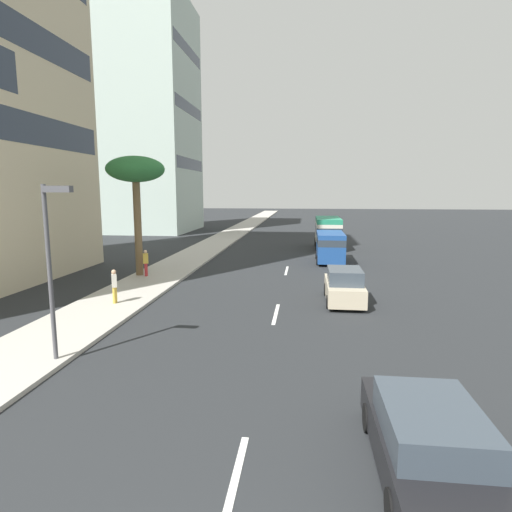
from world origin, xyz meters
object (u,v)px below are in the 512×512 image
at_px(car_lead, 344,286).
at_px(pedestrian_near_lamp, 114,285).
at_px(minibus_fourth, 328,232).
at_px(palm_tree, 136,173).
at_px(van_third, 330,245).
at_px(pedestrian_mid_block, 146,262).
at_px(street_lamp, 52,250).
at_px(car_second, 427,441).

height_order(car_lead, pedestrian_near_lamp, pedestrian_near_lamp).
relative_size(minibus_fourth, palm_tree, 0.85).
bearing_deg(car_lead, van_third, 0.15).
relative_size(car_lead, pedestrian_mid_block, 2.48).
height_order(van_third, street_lamp, street_lamp).
distance_m(palm_tree, street_lamp, 14.17).
xyz_separation_m(car_lead, palm_tree, (4.83, 12.53, 5.81)).
distance_m(car_second, van_third, 25.21).
xyz_separation_m(car_lead, street_lamp, (-8.76, 9.76, 2.87)).
bearing_deg(car_second, pedestrian_mid_block, 35.22).
relative_size(car_second, minibus_fourth, 0.72).
relative_size(minibus_fourth, pedestrian_near_lamp, 3.90).
bearing_deg(palm_tree, minibus_fourth, -39.61).
relative_size(palm_tree, street_lamp, 1.35).
height_order(car_lead, palm_tree, palm_tree).
height_order(car_lead, pedestrian_mid_block, pedestrian_mid_block).
xyz_separation_m(pedestrian_mid_block, palm_tree, (0.33, 0.56, 5.55)).
xyz_separation_m(minibus_fourth, pedestrian_near_lamp, (-22.19, 11.20, -0.57)).
bearing_deg(palm_tree, pedestrian_mid_block, -120.56).
relative_size(car_second, palm_tree, 0.62).
xyz_separation_m(van_third, minibus_fourth, (8.07, -0.21, 0.30)).
xyz_separation_m(car_lead, pedestrian_near_lamp, (-2.01, 11.02, 0.24)).
height_order(van_third, pedestrian_mid_block, van_third).
distance_m(minibus_fourth, street_lamp, 30.67).
relative_size(car_lead, van_third, 0.87).
xyz_separation_m(car_lead, pedestrian_mid_block, (4.50, 11.97, 0.26)).
bearing_deg(pedestrian_mid_block, palm_tree, 128.47).
height_order(car_second, minibus_fourth, minibus_fourth).
bearing_deg(car_second, pedestrian_near_lamp, 45.98).
xyz_separation_m(van_third, street_lamp, (-20.87, 9.73, 2.35)).
height_order(car_lead, car_second, car_lead).
relative_size(pedestrian_near_lamp, street_lamp, 0.30).
bearing_deg(minibus_fourth, pedestrian_mid_block, 142.24).
xyz_separation_m(pedestrian_near_lamp, pedestrian_mid_block, (6.50, 0.95, 0.02)).
bearing_deg(car_second, palm_tree, 35.91).
xyz_separation_m(car_second, street_lamp, (4.33, 10.20, 2.94)).
relative_size(pedestrian_near_lamp, pedestrian_mid_block, 0.98).
bearing_deg(van_third, car_lead, -179.85).
bearing_deg(car_lead, pedestrian_mid_block, 69.41).
xyz_separation_m(car_second, van_third, (25.20, 0.47, 0.59)).
relative_size(van_third, palm_tree, 0.64).
xyz_separation_m(van_third, pedestrian_near_lamp, (-14.12, 10.99, -0.28)).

